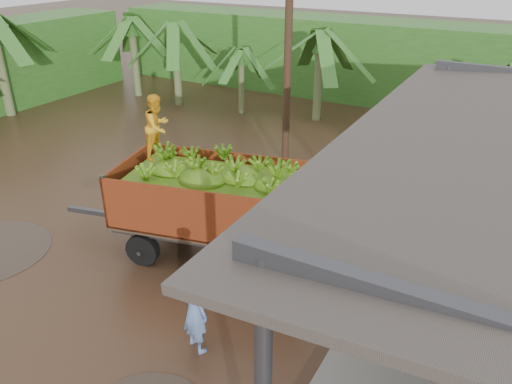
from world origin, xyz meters
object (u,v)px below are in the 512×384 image
man_blue (195,311)px  utility_pole (288,53)px  man_grey (396,267)px  banana_trailer (218,200)px

man_blue → utility_pole: bearing=-53.1°
man_blue → man_grey: 4.11m
man_blue → utility_pole: 9.25m
banana_trailer → man_blue: (1.39, -2.89, -0.56)m
banana_trailer → utility_pole: utility_pole is taller
banana_trailer → man_blue: 3.25m
banana_trailer → man_grey: bearing=-10.5°
man_blue → man_grey: (2.74, 3.06, 0.01)m
banana_trailer → man_grey: banana_trailer is taller
utility_pole → banana_trailer: bearing=-79.7°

